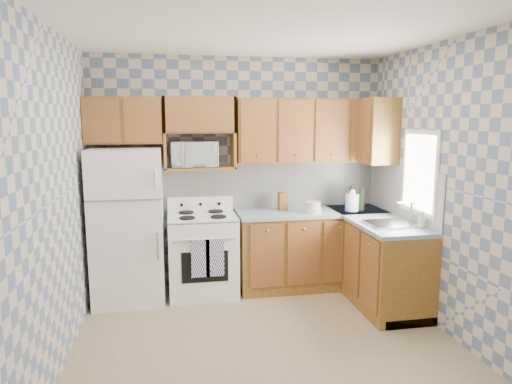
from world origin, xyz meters
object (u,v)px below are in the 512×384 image
Objects in this scene: stove_body at (203,255)px; microwave at (194,154)px; refrigerator at (128,225)px; electric_kettle at (352,202)px.

stove_body is 1.16m from microwave.
refrigerator is 8.51× the size of electric_kettle.
stove_body is at bearing -68.91° from microwave.
refrigerator is 1.07m from microwave.
electric_kettle is (1.82, -0.24, -0.57)m from microwave.
refrigerator is at bearing -167.07° from microwave.
microwave reaches higher than electric_kettle.
refrigerator is at bearing 178.72° from electric_kettle.
microwave is (-0.07, 0.16, 1.14)m from stove_body.
microwave is 2.62× the size of electric_kettle.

